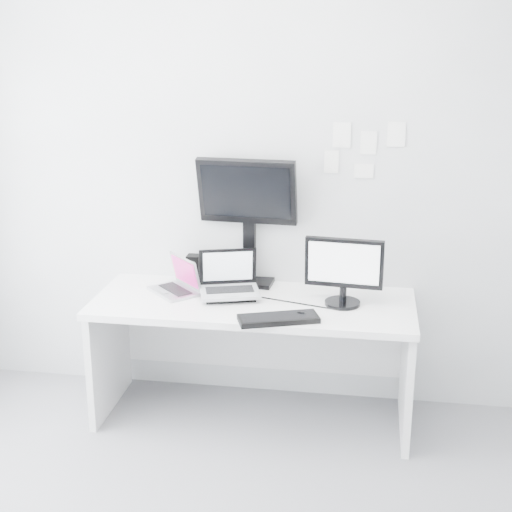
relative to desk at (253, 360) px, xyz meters
name	(u,v)px	position (x,y,z in m)	size (l,w,h in m)	color
back_wall	(263,180)	(0.00, 0.35, 0.99)	(3.60, 3.60, 0.00)	silver
desk	(253,360)	(0.00, 0.00, 0.00)	(1.80, 0.70, 0.73)	white
macbook	(173,275)	(-0.47, 0.06, 0.47)	(0.29, 0.22, 0.22)	#A9A9AE
speaker	(194,268)	(-0.41, 0.29, 0.44)	(0.08, 0.08, 0.16)	black
dell_laptop	(230,275)	(-0.14, 0.02, 0.50)	(0.33, 0.26, 0.27)	#B2B4BA
rear_monitor	(248,220)	(-0.08, 0.30, 0.76)	(0.57, 0.21, 0.78)	black
samsung_monitor	(344,271)	(0.50, 0.02, 0.56)	(0.43, 0.20, 0.39)	black
keyboard	(278,319)	(0.18, -0.28, 0.38)	(0.42, 0.15, 0.03)	black
mouse	(302,315)	(0.29, -0.21, 0.38)	(0.10, 0.06, 0.03)	black
wall_note_0	(342,135)	(0.45, 0.34, 1.26)	(0.10, 0.00, 0.14)	white
wall_note_1	(369,143)	(0.60, 0.34, 1.22)	(0.09, 0.00, 0.13)	white
wall_note_2	(396,134)	(0.75, 0.34, 1.26)	(0.10, 0.00, 0.14)	white
wall_note_3	(364,171)	(0.58, 0.34, 1.05)	(0.11, 0.00, 0.08)	white
wall_note_4	(331,162)	(0.40, 0.34, 1.10)	(0.08, 0.00, 0.13)	white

